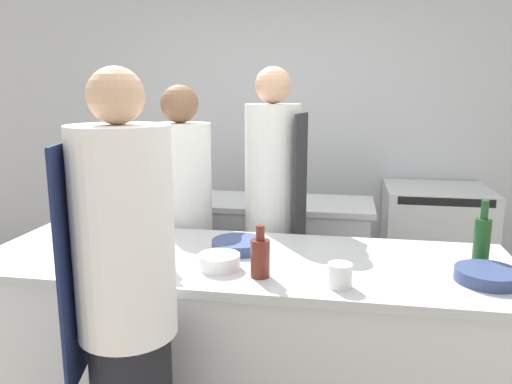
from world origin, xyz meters
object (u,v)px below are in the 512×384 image
Objects in this scene: oven_range at (434,245)px; bowl_mixing_large at (488,276)px; bottle_olive_oil at (260,257)px; bottle_wine at (129,225)px; cup at (340,275)px; bottle_cooking_oil at (482,240)px; chef_at_stove at (273,216)px; bowl_prep_small at (219,261)px; bowl_ceramic_blue at (239,245)px; chef_at_prep_near at (127,313)px; bottle_vinegar at (162,241)px; chef_at_pass_far at (183,223)px.

oven_range is 1.92m from bowl_mixing_large.
bottle_olive_oil is 0.76m from bottle_wine.
oven_range is 9.34× the size of cup.
bottle_cooking_oil is at bearing 84.62° from bowl_mixing_large.
chef_at_stove is at bearing 112.91° from cup.
bowl_prep_small reaches higher than bowl_ceramic_blue.
oven_range is 2.85m from chef_at_prep_near.
bowl_mixing_large is (1.66, -0.16, -0.10)m from bottle_wine.
bottle_vinegar is (-0.46, 0.06, 0.02)m from bottle_olive_oil.
bottle_wine reaches higher than bowl_ceramic_blue.
bottle_olive_oil is at bearing -118.35° from oven_range.
oven_range is 2.52m from bottle_wine.
chef_at_stove is 5.79× the size of bottle_wine.
oven_range is 2.06m from chef_at_pass_far.
bottle_wine is (-0.25, 0.20, 0.01)m from bottle_vinegar.
cup is (0.99, -0.95, 0.08)m from chef_at_pass_far.
chef_at_pass_far is 1.78m from bowl_mixing_large.
bottle_vinegar is 0.82m from cup.
bottle_vinegar is at bearing 172.08° from bottle_olive_oil.
chef_at_pass_far is (-1.71, -1.08, 0.39)m from oven_range.
chef_at_stove is 1.32m from bowl_mixing_large.
oven_range is 2.50m from bottle_vinegar.
chef_at_pass_far is at bearing 118.59° from bowl_prep_small.
bowl_prep_small is (-1.17, -0.25, -0.09)m from bottle_cooking_oil.
bowl_mixing_large is (-0.02, -0.20, -0.09)m from bottle_cooking_oil.
bottle_olive_oil is at bearing -162.05° from bottle_cooking_oil.
bottle_wine is 1.67× the size of bowl_prep_small.
chef_at_stove reaches higher than bowl_prep_small.
cup is (-0.72, -2.03, 0.47)m from oven_range.
bottle_cooking_oil is 0.23m from bowl_mixing_large.
bottle_cooking_oil is at bearing 9.86° from bottle_vinegar.
bowl_ceramic_blue is (-1.14, 0.02, -0.09)m from bottle_cooking_oil.
bottle_wine is at bearing 141.13° from bottle_vinegar.
bowl_prep_small is 0.69× the size of bowl_ceramic_blue.
bottle_wine is 3.12× the size of cup.
bottle_olive_oil is 1.02m from bottle_cooking_oil.
bowl_ceramic_blue is at bearing -1.12° from chef_at_stove.
bowl_mixing_large is at bearing -123.51° from chef_at_pass_far.
bottle_cooking_oil is 1.15× the size of bowl_mixing_large.
bottle_wine is 1.02× the size of bottle_cooking_oil.
bottle_wine reaches higher than bottle_cooking_oil.
chef_at_prep_near is 0.85m from cup.
cup is at bearing -9.53° from bottle_olive_oil.
chef_at_pass_far is at bearing -78.13° from chef_at_stove.
bottle_olive_oil is at bearing -151.48° from chef_at_pass_far.
chef_at_prep_near reaches higher than bowl_prep_small.
bowl_ceramic_blue is (-1.23, -1.63, 0.45)m from oven_range.
bottle_cooking_oil is at bearing -76.26° from chef_at_prep_near.
oven_range is 0.53× the size of chef_at_prep_near.
cup is at bearing -8.60° from bottle_vinegar.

